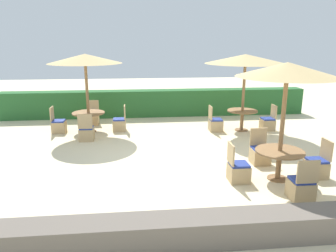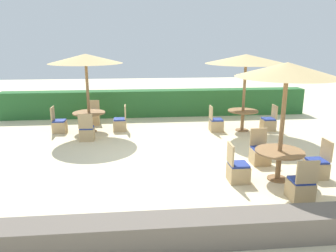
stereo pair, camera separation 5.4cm
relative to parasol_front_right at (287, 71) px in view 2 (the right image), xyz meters
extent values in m
plane|color=beige|center=(-2.45, 1.22, -2.58)|extent=(40.00, 40.00, 0.00)
cube|color=#28602D|center=(-2.45, 7.01, -2.01)|extent=(13.00, 0.70, 1.12)
cube|color=#6B6056|center=(-2.45, -2.31, -2.34)|extent=(10.00, 0.56, 0.48)
cylinder|color=olive|center=(0.00, 0.00, -1.24)|extent=(0.10, 0.10, 2.68)
cone|color=tan|center=(0.00, 0.00, 0.02)|extent=(2.27, 2.27, 0.32)
cylinder|color=olive|center=(0.00, 0.00, -2.56)|extent=(0.48, 0.48, 0.03)
cylinder|color=olive|center=(0.00, 0.00, -2.24)|extent=(0.12, 0.12, 0.68)
cylinder|color=olive|center=(0.00, 0.00, -1.88)|extent=(1.13, 1.13, 0.04)
cube|color=tan|center=(-0.05, 1.03, -2.38)|extent=(0.46, 0.46, 0.40)
cube|color=#233893|center=(-0.05, 1.03, -2.15)|extent=(0.42, 0.42, 0.05)
cube|color=tan|center=(-0.05, 1.24, -1.89)|extent=(0.46, 0.04, 0.48)
cube|color=tan|center=(-0.97, -0.02, -2.38)|extent=(0.46, 0.46, 0.40)
cube|color=#233893|center=(-0.97, -0.02, -2.15)|extent=(0.42, 0.42, 0.05)
cube|color=tan|center=(-1.18, -0.02, -1.89)|extent=(0.04, 0.46, 0.48)
cube|color=tan|center=(0.97, 0.04, -2.38)|extent=(0.46, 0.46, 0.40)
cube|color=#233893|center=(0.97, 0.04, -2.15)|extent=(0.42, 0.42, 0.05)
cube|color=tan|center=(1.18, 0.04, -1.89)|extent=(0.04, 0.46, 0.48)
cube|color=tan|center=(0.04, -1.01, -2.38)|extent=(0.46, 0.46, 0.40)
cube|color=#233893|center=(0.04, -1.01, -2.15)|extent=(0.42, 0.42, 0.05)
cube|color=tan|center=(0.04, -1.22, -1.89)|extent=(0.46, 0.04, 0.48)
cylinder|color=olive|center=(0.52, 4.29, -1.25)|extent=(0.10, 0.10, 2.66)
cone|color=tan|center=(0.52, 4.29, 0.00)|extent=(2.85, 2.85, 0.32)
cylinder|color=olive|center=(0.52, 4.29, -2.56)|extent=(0.48, 0.48, 0.03)
cylinder|color=olive|center=(0.52, 4.29, -2.22)|extent=(0.12, 0.12, 0.71)
cylinder|color=olive|center=(0.52, 4.29, -1.84)|extent=(1.08, 1.08, 0.04)
cube|color=tan|center=(-0.44, 4.32, -2.38)|extent=(0.46, 0.46, 0.40)
cube|color=#233893|center=(-0.44, 4.32, -2.15)|extent=(0.42, 0.42, 0.05)
cube|color=tan|center=(-0.65, 4.32, -1.89)|extent=(0.04, 0.46, 0.48)
cube|color=tan|center=(1.47, 4.25, -2.38)|extent=(0.46, 0.46, 0.40)
cube|color=#233893|center=(1.47, 4.25, -2.15)|extent=(0.42, 0.42, 0.05)
cube|color=tan|center=(1.68, 4.25, -1.89)|extent=(0.04, 0.46, 0.48)
cylinder|color=olive|center=(-5.01, 4.70, -1.24)|extent=(0.10, 0.10, 2.68)
cone|color=tan|center=(-5.01, 4.70, 0.02)|extent=(2.54, 2.54, 0.32)
cylinder|color=olive|center=(-5.01, 4.70, -2.56)|extent=(0.48, 0.48, 0.03)
cylinder|color=olive|center=(-5.01, 4.70, -2.24)|extent=(0.12, 0.12, 0.67)
cylinder|color=olive|center=(-5.01, 4.70, -1.88)|extent=(1.15, 1.15, 0.04)
cube|color=tan|center=(-4.96, 3.65, -2.38)|extent=(0.46, 0.46, 0.40)
cube|color=#233893|center=(-4.96, 3.65, -2.15)|extent=(0.42, 0.42, 0.05)
cube|color=tan|center=(-4.96, 3.44, -1.89)|extent=(0.46, 0.04, 0.48)
cube|color=tan|center=(-4.99, 5.69, -2.38)|extent=(0.46, 0.46, 0.40)
cube|color=#233893|center=(-4.99, 5.69, -2.15)|extent=(0.42, 0.42, 0.05)
cube|color=tan|center=(-4.99, 5.90, -1.89)|extent=(0.46, 0.04, 0.48)
cube|color=tan|center=(-3.93, 4.73, -2.38)|extent=(0.46, 0.46, 0.40)
cube|color=#233893|center=(-3.93, 4.73, -2.15)|extent=(0.42, 0.42, 0.05)
cube|color=tan|center=(-3.72, 4.73, -1.89)|extent=(0.04, 0.46, 0.48)
cube|color=tan|center=(-6.07, 4.71, -2.38)|extent=(0.46, 0.46, 0.40)
cube|color=#233893|center=(-6.07, 4.71, -2.15)|extent=(0.42, 0.42, 0.05)
cube|color=tan|center=(-6.28, 4.71, -1.89)|extent=(0.04, 0.46, 0.48)
camera|label=1|loc=(-3.35, -6.94, 0.66)|focal=35.00mm
camera|label=2|loc=(-3.30, -6.94, 0.66)|focal=35.00mm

